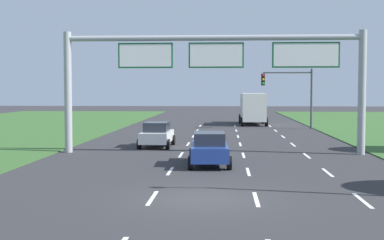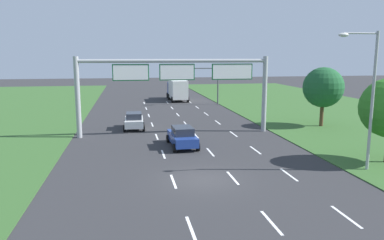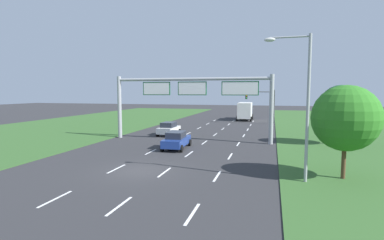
{
  "view_description": "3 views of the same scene",
  "coord_description": "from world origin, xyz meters",
  "views": [
    {
      "loc": [
        0.67,
        -17.77,
        3.67
      ],
      "look_at": [
        -1.3,
        14.83,
        1.8
      ],
      "focal_mm": 50.0,
      "sensor_mm": 36.0,
      "label": 1
    },
    {
      "loc": [
        -4.18,
        -20.26,
        7.09
      ],
      "look_at": [
        0.96,
        9.4,
        1.86
      ],
      "focal_mm": 35.0,
      "sensor_mm": 36.0,
      "label": 2
    },
    {
      "loc": [
        8.47,
        -18.07,
        5.27
      ],
      "look_at": [
        0.72,
        10.81,
        2.44
      ],
      "focal_mm": 28.0,
      "sensor_mm": 36.0,
      "label": 3
    }
  ],
  "objects": [
    {
      "name": "sign_gantry",
      "position": [
        0.25,
        12.79,
        4.97
      ],
      "size": [
        17.24,
        0.44,
        7.0
      ],
      "color": "#9EA0A5",
      "rests_on": "ground_plane"
    },
    {
      "name": "box_truck",
      "position": [
        3.62,
        38.55,
        1.75
      ],
      "size": [
        2.77,
        7.71,
        3.27
      ],
      "rotation": [
        0.0,
        0.0,
        0.01
      ],
      "color": "navy",
      "rests_on": "ground_plane"
    },
    {
      "name": "traffic_light_mast",
      "position": [
        6.84,
        32.51,
        3.87
      ],
      "size": [
        4.76,
        0.49,
        5.6
      ],
      "color": "#47494F",
      "rests_on": "ground_plane"
    },
    {
      "name": "ground_plane",
      "position": [
        0.0,
        0.0,
        0.0
      ],
      "size": [
        200.0,
        200.0,
        0.0
      ],
      "primitive_type": "plane",
      "color": "#2D2D30"
    },
    {
      "name": "car_lead_silver",
      "position": [
        -0.05,
        8.07,
        0.81
      ],
      "size": [
        2.16,
        4.43,
        1.6
      ],
      "rotation": [
        0.0,
        0.0,
        0.04
      ],
      "color": "navy",
      "rests_on": "ground_plane"
    },
    {
      "name": "lane_dashes_inner_right",
      "position": [
        1.75,
        9.0,
        0.0
      ],
      "size": [
        0.14,
        56.4,
        0.01
      ],
      "color": "white",
      "rests_on": "ground_plane"
    },
    {
      "name": "car_near_red",
      "position": [
        -3.63,
        16.05,
        0.81
      ],
      "size": [
        2.08,
        3.94,
        1.59
      ],
      "rotation": [
        0.0,
        0.0,
        -0.02
      ],
      "color": "white",
      "rests_on": "ground_plane"
    },
    {
      "name": "lane_dashes_inner_left",
      "position": [
        -1.75,
        9.0,
        0.0
      ],
      "size": [
        0.14,
        56.4,
        0.01
      ],
      "color": "white",
      "rests_on": "ground_plane"
    },
    {
      "name": "lane_dashes_slip",
      "position": [
        5.25,
        9.0,
        0.0
      ],
      "size": [
        0.14,
        56.4,
        0.01
      ],
      "color": "white",
      "rests_on": "ground_plane"
    }
  ]
}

